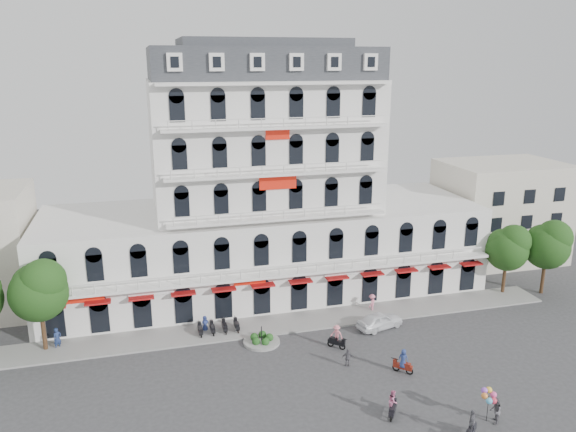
# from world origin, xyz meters

# --- Properties ---
(ground) EXTENTS (120.00, 120.00, 0.00)m
(ground) POSITION_xyz_m (0.00, 0.00, 0.00)
(ground) COLOR #38383A
(ground) RESTS_ON ground
(sidewalk) EXTENTS (53.00, 4.00, 0.16)m
(sidewalk) POSITION_xyz_m (0.00, 9.00, 0.08)
(sidewalk) COLOR gray
(sidewalk) RESTS_ON ground
(main_building) EXTENTS (45.00, 15.00, 25.80)m
(main_building) POSITION_xyz_m (0.00, 18.00, 9.96)
(main_building) COLOR silver
(main_building) RESTS_ON ground
(flank_building_east) EXTENTS (14.00, 10.00, 12.00)m
(flank_building_east) POSITION_xyz_m (30.00, 20.00, 6.00)
(flank_building_east) COLOR beige
(flank_building_east) RESTS_ON ground
(traffic_island) EXTENTS (3.20, 3.20, 1.60)m
(traffic_island) POSITION_xyz_m (-3.00, 6.00, 0.26)
(traffic_island) COLOR gray
(traffic_island) RESTS_ON ground
(parked_scooter_row) EXTENTS (4.40, 1.80, 1.10)m
(parked_scooter_row) POSITION_xyz_m (-6.35, 8.80, 0.00)
(parked_scooter_row) COLOR black
(parked_scooter_row) RESTS_ON ground
(tree_west_inner) EXTENTS (4.76, 4.76, 8.25)m
(tree_west_inner) POSITION_xyz_m (-20.95, 9.48, 5.68)
(tree_west_inner) COLOR #382314
(tree_west_inner) RESTS_ON ground
(tree_east_inner) EXTENTS (4.40, 4.37, 7.57)m
(tree_east_inner) POSITION_xyz_m (24.05, 9.98, 5.21)
(tree_east_inner) COLOR #382314
(tree_east_inner) RESTS_ON ground
(tree_east_outer) EXTENTS (4.65, 4.65, 8.05)m
(tree_east_outer) POSITION_xyz_m (28.05, 8.98, 5.55)
(tree_east_outer) COLOR #382314
(tree_east_outer) RESTS_ON ground
(parked_car) EXTENTS (4.80, 2.90, 1.53)m
(parked_car) POSITION_xyz_m (8.11, 5.97, 0.76)
(parked_car) COLOR white
(parked_car) RESTS_ON ground
(rider_southwest) EXTENTS (1.14, 1.47, 2.06)m
(rider_southwest) POSITION_xyz_m (3.49, -6.59, 1.04)
(rider_southwest) COLOR black
(rider_southwest) RESTS_ON ground
(rider_east) EXTENTS (1.32, 1.29, 2.05)m
(rider_east) POSITION_xyz_m (6.72, -1.60, 1.00)
(rider_east) COLOR maroon
(rider_east) RESTS_ON ground
(rider_northeast) EXTENTS (1.34, 1.28, 2.13)m
(rider_northeast) POSITION_xyz_m (7.42, -10.04, 1.04)
(rider_northeast) COLOR #232328
(rider_northeast) RESTS_ON ground
(rider_center) EXTENTS (1.32, 1.29, 2.17)m
(rider_center) POSITION_xyz_m (2.99, 3.46, 1.14)
(rider_center) COLOR black
(rider_center) RESTS_ON ground
(pedestrian_left) EXTENTS (0.82, 0.63, 1.50)m
(pedestrian_left) POSITION_xyz_m (-7.47, 9.50, 0.75)
(pedestrian_left) COLOR navy
(pedestrian_left) RESTS_ON ground
(pedestrian_mid) EXTENTS (0.98, 0.64, 1.54)m
(pedestrian_mid) POSITION_xyz_m (2.87, 0.44, 0.77)
(pedestrian_mid) COLOR #58565D
(pedestrian_mid) RESTS_ON ground
(pedestrian_right) EXTENTS (1.28, 1.27, 1.77)m
(pedestrian_right) POSITION_xyz_m (8.85, 9.50, 0.89)
(pedestrian_right) COLOR #D9738C
(pedestrian_right) RESTS_ON ground
(pedestrian_far) EXTENTS (0.85, 0.80, 1.95)m
(pedestrian_far) POSITION_xyz_m (-20.00, 9.50, 0.97)
(pedestrian_far) COLOR navy
(pedestrian_far) RESTS_ON ground
(balloon_vendor) EXTENTS (1.52, 1.40, 2.45)m
(balloon_vendor) POSITION_xyz_m (9.76, -8.94, 1.25)
(balloon_vendor) COLOR #57555C
(balloon_vendor) RESTS_ON ground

